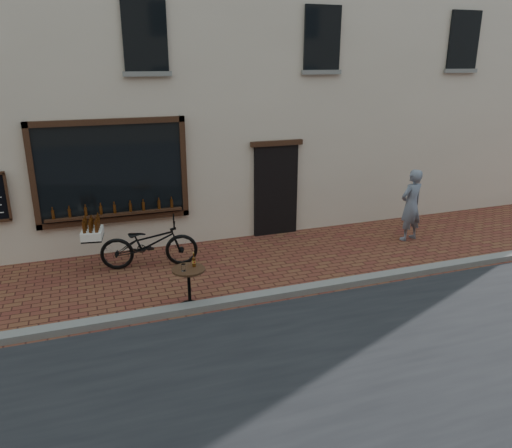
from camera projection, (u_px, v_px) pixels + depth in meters
name	position (u px, v px, depth m)	size (l,w,h in m)	color
ground	(248.00, 307.00, 8.76)	(90.00, 90.00, 0.00)	maroon
kerb	(244.00, 299.00, 8.92)	(90.00, 0.25, 0.12)	slate
shop_building	(167.00, 24.00, 12.99)	(28.00, 6.20, 10.00)	beige
cargo_bicycle	(147.00, 243.00, 10.29)	(2.36, 0.99, 1.12)	black
bistro_table	(189.00, 280.00, 8.60)	(0.57, 0.57, 0.98)	black
pedestrian	(411.00, 205.00, 11.78)	(0.63, 0.41, 1.72)	slate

